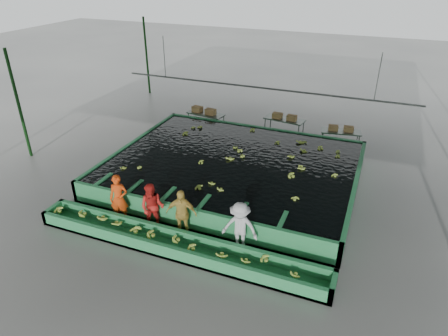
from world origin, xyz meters
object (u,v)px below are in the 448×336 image
at_px(worker_d, 240,228).
at_px(packing_table_left, 206,121).
at_px(packing_table_mid, 284,127).
at_px(box_stack_right, 341,131).
at_px(worker_b, 152,207).
at_px(packing_table_right, 340,139).
at_px(flotation_tank, 233,169).
at_px(worker_a, 119,198).
at_px(box_stack_mid, 284,119).
at_px(sorting_trough, 176,245).
at_px(worker_c, 181,214).
at_px(box_stack_left, 204,113).

height_order(worker_d, packing_table_left, worker_d).
relative_size(worker_d, packing_table_mid, 0.86).
height_order(packing_table_mid, box_stack_right, box_stack_right).
bearing_deg(box_stack_right, worker_b, -118.33).
bearing_deg(worker_d, worker_b, 175.25).
bearing_deg(packing_table_right, box_stack_right, 161.64).
relative_size(flotation_tank, worker_a, 5.60).
relative_size(worker_b, box_stack_right, 1.47).
relative_size(worker_b, packing_table_left, 0.86).
xyz_separation_m(packing_table_mid, box_stack_mid, (0.01, -0.07, 0.47)).
height_order(sorting_trough, worker_c, worker_c).
xyz_separation_m(worker_b, box_stack_right, (5.00, 9.27, -0.01)).
relative_size(flotation_tank, box_stack_right, 8.50).
distance_m(worker_d, packing_table_left, 10.34).
xyz_separation_m(box_stack_left, box_stack_right, (7.16, 0.35, -0.06)).
height_order(packing_table_mid, box_stack_mid, box_stack_mid).
xyz_separation_m(packing_table_mid, packing_table_right, (2.93, -0.40, -0.04)).
xyz_separation_m(sorting_trough, packing_table_left, (-3.33, 9.73, 0.21)).
relative_size(worker_b, packing_table_right, 0.92).
distance_m(worker_b, worker_d, 3.15).
relative_size(sorting_trough, worker_d, 5.65).
height_order(worker_c, packing_table_right, worker_c).
height_order(packing_table_left, packing_table_mid, packing_table_mid).
xyz_separation_m(worker_c, box_stack_mid, (1.00, 9.59, 0.05)).
xyz_separation_m(worker_a, worker_d, (4.49, 0.00, -0.01)).
bearing_deg(box_stack_left, worker_a, -84.77).
bearing_deg(sorting_trough, packing_table_mid, 85.53).
distance_m(flotation_tank, box_stack_right, 6.22).
bearing_deg(worker_c, box_stack_left, 97.35).
height_order(sorting_trough, packing_table_mid, packing_table_mid).
xyz_separation_m(flotation_tank, worker_c, (-0.18, -4.30, 0.44)).
height_order(worker_b, packing_table_mid, worker_b).
bearing_deg(worker_b, box_stack_left, 91.43).
height_order(worker_a, worker_b, worker_a).
height_order(sorting_trough, packing_table_left, packing_table_left).
bearing_deg(sorting_trough, flotation_tank, 90.00).
height_order(worker_c, packing_table_mid, worker_c).
xyz_separation_m(worker_c, packing_table_left, (-3.15, 8.93, -0.43)).
bearing_deg(worker_c, flotation_tank, 74.87).
distance_m(worker_d, packing_table_right, 9.46).
bearing_deg(packing_table_mid, worker_b, -102.24).
relative_size(packing_table_left, box_stack_mid, 1.60).
relative_size(flotation_tank, box_stack_mid, 7.93).
bearing_deg(packing_table_left, box_stack_right, 2.74).
bearing_deg(worker_c, worker_a, 167.25).
height_order(flotation_tank, box_stack_mid, box_stack_mid).
bearing_deg(worker_c, worker_d, -12.75).
bearing_deg(box_stack_right, sorting_trough, -110.28).
xyz_separation_m(flotation_tank, packing_table_right, (3.74, 4.96, -0.02)).
distance_m(flotation_tank, packing_table_mid, 5.42).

